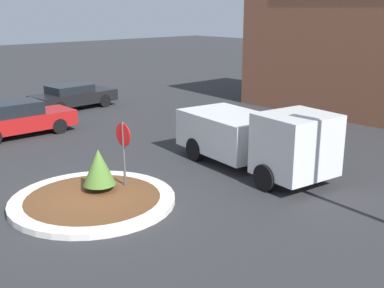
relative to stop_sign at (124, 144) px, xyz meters
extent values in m
plane|color=#2D2D30|center=(0.19, -1.21, -1.43)|extent=(120.00, 120.00, 0.00)
cylinder|color=silver|center=(0.19, -1.21, -1.34)|extent=(4.53, 4.53, 0.17)
cylinder|color=brown|center=(0.19, -1.21, -1.34)|extent=(3.71, 3.71, 0.17)
cylinder|color=#4C4C51|center=(0.00, 0.00, -0.39)|extent=(0.07, 0.07, 2.07)
cylinder|color=#B71414|center=(0.00, 0.00, 0.28)|extent=(0.69, 0.03, 0.69)
cylinder|color=brown|center=(-0.14, -0.77, -1.16)|extent=(0.08, 0.08, 0.18)
cone|color=#4C752D|center=(-0.14, -0.77, -0.55)|extent=(0.93, 0.93, 1.04)
cube|color=silver|center=(3.12, 4.02, -0.14)|extent=(2.13, 2.35, 1.84)
cube|color=silver|center=(0.02, 4.45, -0.41)|extent=(3.75, 2.69, 1.31)
cube|color=black|center=(3.76, 3.93, 0.18)|extent=(0.30, 1.88, 0.65)
cylinder|color=black|center=(3.09, 5.06, -1.02)|extent=(0.84, 0.35, 0.81)
cylinder|color=black|center=(2.80, 3.03, -1.02)|extent=(0.84, 0.35, 0.81)
cylinder|color=black|center=(-0.47, 5.55, -1.02)|extent=(0.84, 0.35, 0.81)
cylinder|color=black|center=(-0.75, 3.53, -1.02)|extent=(0.84, 0.35, 0.81)
cube|color=#B21919|center=(-8.26, 0.43, -0.83)|extent=(1.78, 4.56, 0.65)
cube|color=black|center=(-8.27, 0.20, -0.23)|extent=(1.54, 2.20, 0.54)
cylinder|color=black|center=(-9.02, 1.85, -1.10)|extent=(0.20, 0.65, 0.65)
cylinder|color=black|center=(-7.45, 1.82, -1.10)|extent=(0.20, 0.65, 0.65)
cube|color=black|center=(-11.74, 4.97, -0.83)|extent=(2.03, 4.63, 0.60)
cube|color=black|center=(-11.73, 4.74, -0.33)|extent=(1.66, 2.27, 0.41)
cylinder|color=black|center=(-12.63, 6.31, -1.08)|extent=(0.24, 0.70, 0.68)
cylinder|color=black|center=(-11.05, 6.42, -1.08)|extent=(0.24, 0.70, 0.68)
cylinder|color=black|center=(-12.43, 3.51, -1.08)|extent=(0.24, 0.70, 0.68)
cylinder|color=black|center=(-10.85, 3.62, -1.08)|extent=(0.24, 0.70, 0.68)
camera|label=1|loc=(11.12, -7.58, 3.77)|focal=45.00mm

